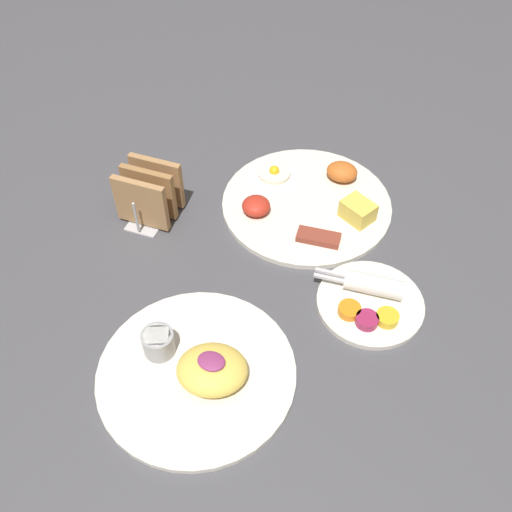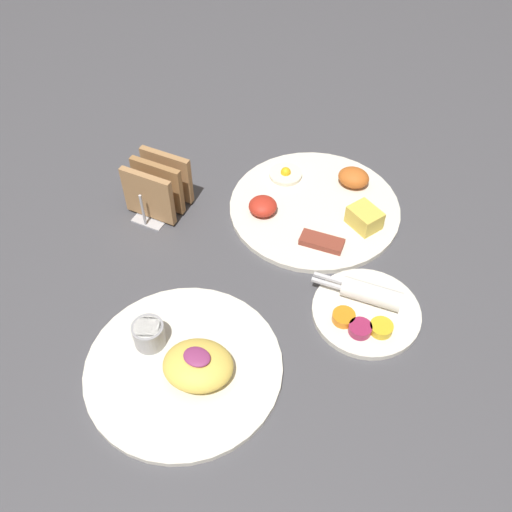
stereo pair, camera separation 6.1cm
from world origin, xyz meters
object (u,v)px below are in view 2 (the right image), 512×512
object	(u,v)px
plate_foreground	(185,364)
plate_breakfast	(317,205)
toast_rack	(158,187)
plate_condiments	(366,309)

from	to	relation	value
plate_foreground	plate_breakfast	bearing A→B (deg)	83.07
plate_foreground	toast_rack	size ratio (longest dim) A/B	2.52
plate_breakfast	toast_rack	world-z (taller)	toast_rack
plate_breakfast	plate_condiments	bearing A→B (deg)	-50.15
plate_breakfast	toast_rack	size ratio (longest dim) A/B	2.73
plate_condiments	plate_foreground	xyz separation A→B (m)	(-0.21, -0.21, 0.00)
toast_rack	plate_condiments	bearing A→B (deg)	-9.41
plate_foreground	toast_rack	world-z (taller)	toast_rack
plate_foreground	toast_rack	bearing A→B (deg)	127.59
plate_condiments	toast_rack	bearing A→B (deg)	170.59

